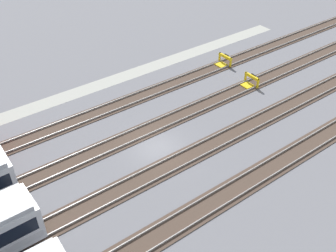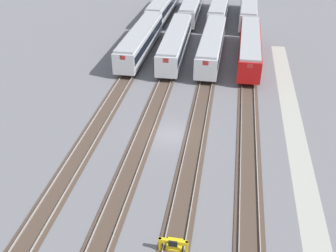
% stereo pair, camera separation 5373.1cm
% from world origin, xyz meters
% --- Properties ---
extents(ground_plane, '(400.00, 400.00, 0.00)m').
position_xyz_m(ground_plane, '(0.00, 0.00, 0.00)').
color(ground_plane, slate).
extents(service_walkway, '(54.00, 2.00, 0.01)m').
position_xyz_m(service_walkway, '(0.00, -12.21, 0.00)').
color(service_walkway, '#9E9E93').
rests_on(service_walkway, ground).
extents(rail_track_nearest, '(90.00, 2.23, 0.21)m').
position_xyz_m(rail_track_nearest, '(0.00, -7.63, 0.04)').
color(rail_track_nearest, '#47382D').
rests_on(rail_track_nearest, ground).
extents(rail_track_near_inner, '(90.00, 2.24, 0.21)m').
position_xyz_m(rail_track_near_inner, '(0.00, -2.54, 0.04)').
color(rail_track_near_inner, '#47382D').
rests_on(rail_track_near_inner, ground).
extents(rail_track_middle, '(90.00, 2.24, 0.21)m').
position_xyz_m(rail_track_middle, '(0.00, 2.54, 0.04)').
color(rail_track_middle, '#47382D').
rests_on(rail_track_middle, ground).
extents(rail_track_far_inner, '(90.00, 2.23, 0.21)m').
position_xyz_m(rail_track_far_inner, '(0.00, 7.63, 0.04)').
color(rail_track_far_inner, '#47382D').
rests_on(rail_track_far_inner, ground).
extents(bumper_stop_nearest_track, '(1.36, 2.01, 1.22)m').
position_xyz_m(bumper_stop_nearest_track, '(-14.79, -7.63, 0.51)').
color(bumper_stop_nearest_track, gold).
rests_on(bumper_stop_nearest_track, ground).
extents(bumper_stop_near_inner_track, '(1.35, 2.00, 1.22)m').
position_xyz_m(bumper_stop_near_inner_track, '(-13.92, -2.55, 0.51)').
color(bumper_stop_near_inner_track, gold).
rests_on(bumper_stop_near_inner_track, ground).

